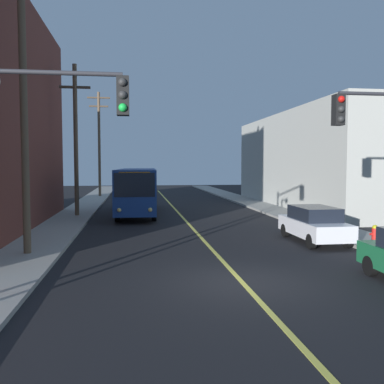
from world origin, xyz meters
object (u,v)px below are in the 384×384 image
Objects in this scene: parked_car_white at (314,224)px; utility_pole_near at (23,80)px; city_bus at (138,188)px; traffic_signal_left_corner at (45,134)px; utility_pole_far at (99,140)px; fire_hydrant at (375,234)px; utility_pole_mid at (76,133)px.

utility_pole_near is at bearing -173.23° from parked_car_white.
city_bus is 19.60m from traffic_signal_left_corner.
fire_hydrant is (13.71, -29.87, -5.62)m from utility_pole_far.
utility_pole_near is 14.20× the size of fire_hydrant.
city_bus is 2.04× the size of traffic_signal_left_corner.
city_bus is at bearing 122.19° from parked_car_white.
traffic_signal_left_corner reaches higher than parked_car_white.
utility_pole_near reaches higher than parked_car_white.
utility_pole_near reaches higher than utility_pole_mid.
traffic_signal_left_corner is at bearing -84.87° from utility_pole_mid.
traffic_signal_left_corner reaches higher than fire_hydrant.
parked_car_white is 31.02m from utility_pole_far.
traffic_signal_left_corner reaches higher than city_bus.
utility_pole_mid is at bearing 138.07° from fire_hydrant.
city_bus reaches higher than fire_hydrant.
fire_hydrant is at bearing -0.95° from utility_pole_near.
utility_pole_far is 1.84× the size of traffic_signal_left_corner.
fire_hydrant is at bearing -40.62° from parked_car_white.
traffic_signal_left_corner is 7.14× the size of fire_hydrant.
fire_hydrant is (9.80, -14.14, -1.23)m from city_bus.
city_bus is 1.10× the size of utility_pole_far.
city_bus is at bearing 82.72° from traffic_signal_left_corner.
utility_pole_near is 15.34m from fire_hydrant.
parked_car_white is 0.40× the size of utility_pole_far.
city_bus is 5.81m from utility_pole_mid.
utility_pole_near is 29.64m from utility_pole_far.
utility_pole_far is (0.13, 17.44, 0.58)m from utility_pole_mid.
utility_pole_far is (0.38, 29.64, -0.44)m from utility_pole_near.
parked_car_white is 12.84m from traffic_signal_left_corner.
utility_pole_mid is (-4.04, -1.70, 3.80)m from city_bus.
utility_pole_far is (-3.92, 15.74, 4.39)m from city_bus.
utility_pole_mid is 19.27m from fire_hydrant.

